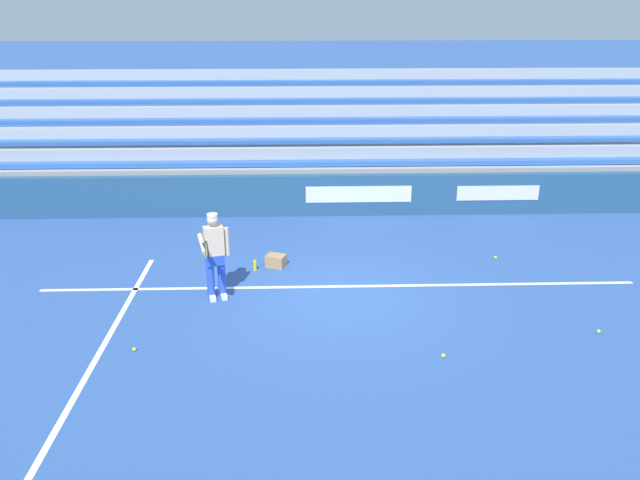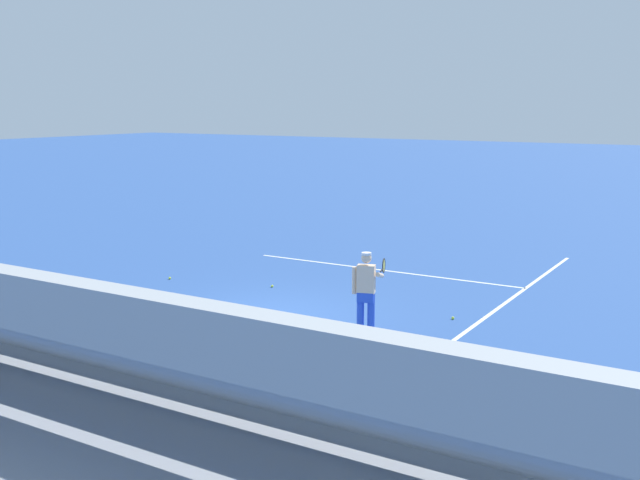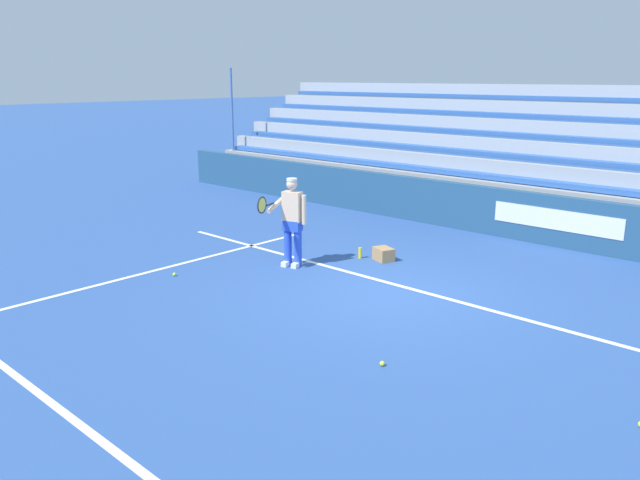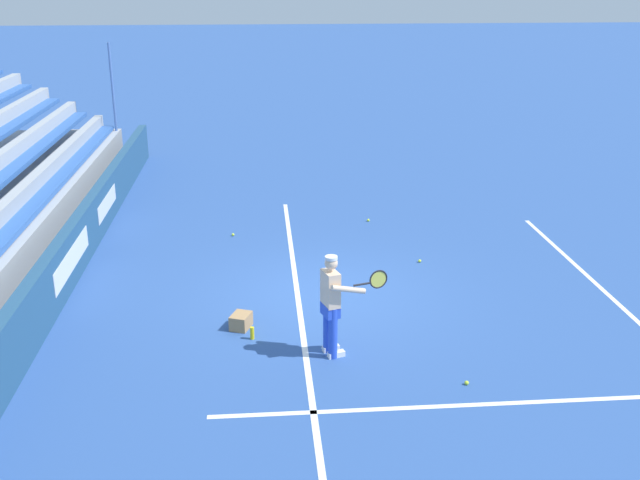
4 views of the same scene
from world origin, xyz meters
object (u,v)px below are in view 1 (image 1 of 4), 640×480
Objects in this scene: tennis_ball_by_box at (599,331)px; water_bottle at (255,265)px; tennis_ball_far_left at (495,257)px; tennis_ball_toward_net at (443,356)px; tennis_ball_midcourt at (134,349)px; ball_box_cardboard at (276,261)px; tennis_player at (215,255)px.

tennis_ball_by_box is 6.80m from water_bottle.
tennis_ball_far_left is 0.30× the size of water_bottle.
tennis_ball_by_box is at bearing 103.72° from tennis_ball_far_left.
tennis_ball_midcourt is (5.06, -0.35, 0.00)m from tennis_ball_toward_net.
tennis_ball_far_left is at bearing -176.88° from ball_box_cardboard.
tennis_ball_toward_net and tennis_ball_midcourt have the same top height.
tennis_ball_far_left is at bearing -116.90° from tennis_ball_toward_net.
tennis_player is 25.98× the size of tennis_ball_toward_net.
ball_box_cardboard is 1.82× the size of water_bottle.
water_bottle is (3.28, -3.59, 0.08)m from tennis_ball_toward_net.
water_bottle is at bearing -118.77° from tennis_ball_midcourt.
tennis_ball_by_box is at bearing 151.64° from ball_box_cardboard.
tennis_player is 4.63m from tennis_ball_toward_net.
tennis_player is 4.29× the size of ball_box_cardboard.
ball_box_cardboard is at bearing -28.36° from tennis_ball_by_box.
tennis_ball_far_left is (-5.99, -1.76, -0.86)m from tennis_player.
tennis_player reaches higher than tennis_ball_by_box.
water_bottle is (6.15, -2.89, 0.08)m from tennis_ball_by_box.
ball_box_cardboard is 4.90m from tennis_ball_far_left.
tennis_ball_by_box is 1.00× the size of tennis_ball_far_left.
tennis_player is at bearing 63.46° from water_bottle.
tennis_ball_toward_net is at bearing 13.67° from tennis_ball_by_box.
ball_box_cardboard is 6.49m from tennis_ball_by_box.
water_bottle reaches higher than tennis_ball_by_box.
ball_box_cardboard is 4.09m from tennis_ball_midcourt.
tennis_ball_far_left is at bearing -163.61° from tennis_player.
tennis_ball_toward_net and tennis_ball_far_left have the same top height.
water_bottle reaches higher than tennis_ball_midcourt.
tennis_ball_by_box is 0.30× the size of water_bottle.
ball_box_cardboard is at bearing 3.12° from tennis_ball_far_left.
tennis_ball_toward_net and tennis_ball_by_box have the same top height.
tennis_player is 25.98× the size of tennis_ball_midcourt.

